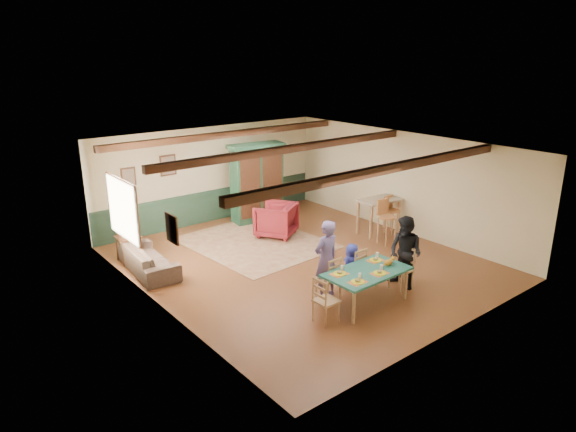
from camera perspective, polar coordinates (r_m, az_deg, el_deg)
floor at (r=11.97m, az=1.57°, el=-5.15°), size 8.00×8.00×0.00m
wall_back at (r=14.68m, az=-8.54°, el=4.57°), size 7.00×0.02×2.70m
wall_left at (r=9.73m, az=-14.33°, el=-2.73°), size 0.02×8.00×2.70m
wall_right at (r=13.95m, az=12.69°, el=3.63°), size 0.02×8.00×2.70m
ceiling at (r=11.19m, az=1.69°, el=7.67°), size 7.00×8.00×0.02m
wainscot_back at (r=14.89m, az=-8.35°, el=1.19°), size 6.95×0.03×0.90m
ceiling_beam_front at (r=9.60m, az=10.63°, el=5.11°), size 6.95×0.16×0.16m
ceiling_beam_mid at (r=11.51m, az=0.38°, el=7.51°), size 6.95×0.16×0.16m
ceiling_beam_back at (r=13.60m, az=-6.62°, el=9.01°), size 6.95×0.16×0.16m
window_left at (r=11.18m, az=-17.95°, el=0.72°), size 0.06×1.60×1.30m
picture_left_wall at (r=9.09m, az=-12.76°, el=-1.39°), size 0.04×0.42×0.52m
picture_back_a at (r=13.97m, az=-13.18°, el=5.51°), size 0.45×0.04×0.55m
picture_back_b at (r=13.58m, az=-17.31°, el=4.17°), size 0.38×0.04×0.48m
dining_table at (r=10.06m, az=8.67°, el=-7.87°), size 1.68×0.96×0.69m
dining_chair_far_left at (r=10.19m, az=4.49°, el=-6.79°), size 0.40×0.41×0.88m
dining_chair_far_right at (r=10.68m, az=7.36°, el=-5.69°), size 0.40×0.41×0.88m
dining_chair_end_left at (r=9.32m, az=4.28°, el=-9.25°), size 0.41×0.40×0.88m
dining_chair_end_right at (r=10.78m, az=12.49°, el=-5.75°), size 0.41×0.40×0.88m
person_man at (r=10.09m, az=4.25°, el=-4.81°), size 0.59×0.39×1.59m
person_woman at (r=10.73m, az=12.91°, el=-4.03°), size 0.59×0.75×1.53m
person_child at (r=10.71m, az=7.07°, el=-5.45°), size 0.46×0.30×0.93m
cat at (r=10.19m, az=11.09°, el=-5.01°), size 0.34×0.14×0.17m
place_setting_near_left at (r=9.41m, az=7.76°, el=-7.02°), size 0.38×0.28×0.11m
place_setting_near_center at (r=9.82m, az=10.15°, el=-6.03°), size 0.38×0.28×0.11m
place_setting_far_left at (r=9.69m, az=5.74°, el=-6.16°), size 0.38×0.28×0.11m
place_setting_far_right at (r=10.39m, az=9.70°, el=-4.64°), size 0.38×0.28×0.11m
area_rug at (r=13.16m, az=-3.62°, el=-2.95°), size 3.17×3.68×0.01m
armoire at (r=14.59m, az=-3.49°, el=3.70°), size 1.65×0.84×2.23m
armchair at (r=13.50m, az=-1.35°, el=-0.42°), size 1.32×1.33×0.89m
sofa at (r=11.81m, az=-15.25°, el=-4.62°), size 0.92×2.03×0.58m
end_table at (r=12.47m, az=-17.24°, el=-3.48°), size 0.53×0.53×0.62m
table_lamp at (r=12.27m, az=-17.50°, el=-0.88°), size 0.36×0.36×0.57m
counter_table at (r=13.89m, az=10.01°, el=-0.02°), size 1.19×0.76×0.95m
bar_stool_left at (r=13.13m, az=10.94°, el=-0.69°), size 0.44×0.48×1.14m
bar_stool_right at (r=13.96m, az=11.51°, el=0.12°), size 0.36×0.40×1.02m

